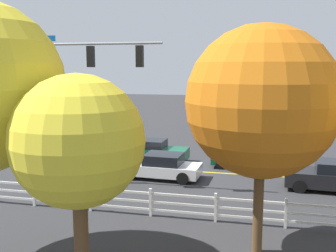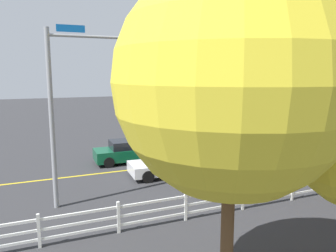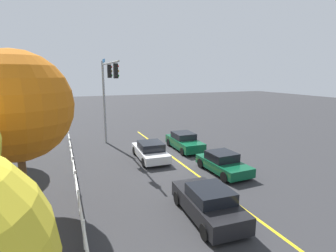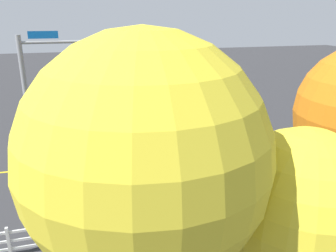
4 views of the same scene
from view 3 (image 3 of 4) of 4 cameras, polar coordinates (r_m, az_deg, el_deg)
The scene contains 9 objects.
ground_plane at distance 19.77m, azimuth 1.44°, elevation -7.09°, with size 120.00×120.00×0.00m, color #2D2D30.
lane_center_stripe at distance 16.41m, azimuth 7.17°, elevation -11.10°, with size 28.00×0.16×0.01m, color gold.
signal_assembly at distance 22.06m, azimuth -13.00°, elevation 8.33°, with size 6.89×0.37×7.44m.
car_0 at distance 17.30m, azimuth 11.84°, elevation -7.88°, with size 3.97×2.00×1.31m.
car_1 at distance 12.07m, azimuth 8.73°, elevation -16.16°, with size 4.37×2.11×1.45m.
car_2 at distance 19.46m, azimuth -3.87°, elevation -5.42°, with size 4.43×2.08×1.34m.
car_3 at distance 21.95m, azimuth 3.55°, elevation -3.38°, with size 4.35×1.92×1.41m.
white_rail_fence at distance 15.25m, azimuth -19.43°, elevation -11.06°, with size 26.10×0.10×1.15m.
tree_4 at distance 12.77m, azimuth -30.26°, elevation 3.71°, with size 4.73×4.73×7.26m.
Camera 3 is at (-17.16, 7.57, 6.24)m, focal length 28.05 mm.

